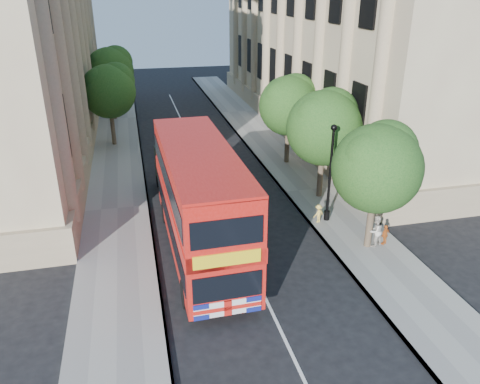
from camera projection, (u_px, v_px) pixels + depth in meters
ground at (268, 303)px, 18.33m from camera, size 120.00×120.00×0.00m
pavement_right at (312, 190)px, 28.43m from camera, size 3.50×80.00×0.12m
pavement_left at (118, 209)px, 26.00m from camera, size 3.50×80.00×0.12m
building_right at (347, 18)px, 39.03m from camera, size 12.00×38.00×18.00m
tree_right_near at (378, 164)px, 20.57m from camera, size 4.00×4.00×6.08m
tree_right_mid at (325, 124)px, 25.83m from camera, size 4.20×4.20×6.37m
tree_right_far at (289, 102)px, 31.23m from camera, size 4.00×4.00×6.15m
tree_left_far at (109, 88)px, 34.92m from camera, size 4.00×4.00×6.30m
tree_left_back at (110, 68)px, 41.94m from camera, size 4.20×4.20×6.65m
lamp_post at (330, 177)px, 23.73m from camera, size 0.32×0.32×5.16m
double_decker_bus at (200, 199)px, 20.72m from camera, size 3.07×10.84×4.98m
box_van at (176, 175)px, 27.43m from camera, size 2.13×4.58×2.55m
police_constable at (240, 271)px, 18.64m from camera, size 0.81×0.62×1.98m
woman_pedestrian at (376, 231)px, 21.88m from camera, size 0.93×0.84×1.57m
child_a at (385, 235)px, 22.12m from camera, size 0.64×0.48×1.01m
child_b at (318, 213)px, 24.24m from camera, size 0.73×0.59×0.98m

